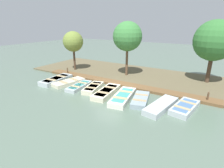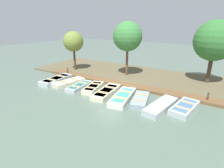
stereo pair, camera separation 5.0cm
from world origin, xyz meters
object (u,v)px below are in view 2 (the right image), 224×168
at_px(rowboat_7, 161,106).
at_px(rowboat_8, 185,107).
at_px(rowboat_6, 140,100).
at_px(mooring_post_far, 208,97).
at_px(park_tree_far_left, 73,42).
at_px(rowboat_3, 93,88).
at_px(rowboat_4, 106,92).
at_px(park_tree_left, 128,37).
at_px(rowboat_1, 69,82).
at_px(rowboat_5, 123,97).
at_px(park_tree_center, 215,41).
at_px(mooring_post_near, 68,71).
at_px(rowboat_0, 56,80).
at_px(rowboat_2, 79,86).

distance_m(rowboat_7, rowboat_8, 1.54).
distance_m(rowboat_6, rowboat_8, 3.04).
relative_size(mooring_post_far, park_tree_far_left, 0.18).
xyz_separation_m(rowboat_3, mooring_post_far, (-2.33, 8.65, 0.21)).
height_order(rowboat_4, park_tree_left, park_tree_left).
distance_m(rowboat_1, rowboat_6, 7.43).
bearing_deg(park_tree_left, rowboat_5, 24.43).
bearing_deg(park_tree_center, park_tree_left, -76.60).
xyz_separation_m(mooring_post_near, park_tree_left, (-2.92, 5.91, 3.79)).
height_order(rowboat_3, rowboat_6, rowboat_3).
height_order(rowboat_5, rowboat_8, rowboat_5).
bearing_deg(rowboat_7, rowboat_1, -83.04).
distance_m(mooring_post_near, park_tree_center, 14.88).
distance_m(rowboat_1, mooring_post_near, 3.28).
bearing_deg(rowboat_4, park_tree_far_left, -126.93).
height_order(rowboat_1, park_tree_center, park_tree_center).
bearing_deg(park_tree_center, park_tree_far_left, -78.02).
height_order(rowboat_7, mooring_post_far, mooring_post_far).
distance_m(rowboat_3, rowboat_8, 7.46).
xyz_separation_m(rowboat_5, park_tree_left, (-5.65, -2.57, 4.00)).
bearing_deg(rowboat_8, park_tree_left, -116.67).
xyz_separation_m(mooring_post_near, park_tree_far_left, (-1.76, -0.51, 3.04)).
xyz_separation_m(rowboat_0, park_tree_left, (-5.37, 5.01, 3.98)).
relative_size(mooring_post_far, park_tree_center, 0.14).
bearing_deg(mooring_post_near, park_tree_far_left, -163.96).
height_order(rowboat_8, mooring_post_far, mooring_post_far).
relative_size(rowboat_0, mooring_post_far, 4.23).
relative_size(rowboat_4, rowboat_5, 0.95).
distance_m(rowboat_0, park_tree_far_left, 5.49).
bearing_deg(rowboat_4, rowboat_1, -100.34).
bearing_deg(rowboat_2, mooring_post_near, -129.12).
bearing_deg(mooring_post_far, park_tree_center, -175.46).
distance_m(park_tree_far_left, park_tree_center, 14.46).
relative_size(rowboat_6, mooring_post_near, 3.49).
bearing_deg(park_tree_center, rowboat_7, -16.54).
relative_size(rowboat_1, rowboat_3, 1.15).
bearing_deg(rowboat_5, rowboat_6, 91.49).
distance_m(mooring_post_far, park_tree_center, 5.98).
bearing_deg(rowboat_5, rowboat_1, -104.50).
relative_size(rowboat_4, park_tree_left, 0.61).
relative_size(rowboat_0, mooring_post_near, 4.23).
relative_size(rowboat_0, park_tree_left, 0.61).
xyz_separation_m(rowboat_0, rowboat_2, (0.09, 3.04, -0.06)).
bearing_deg(rowboat_1, rowboat_3, 99.21).
height_order(rowboat_1, park_tree_left, park_tree_left).
distance_m(rowboat_1, rowboat_4, 4.50).
xyz_separation_m(rowboat_3, park_tree_far_left, (-4.09, -5.86, 3.25)).
distance_m(rowboat_5, park_tree_far_left, 10.56).
height_order(rowboat_2, rowboat_7, rowboat_7).
bearing_deg(rowboat_7, park_tree_center, 173.38).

